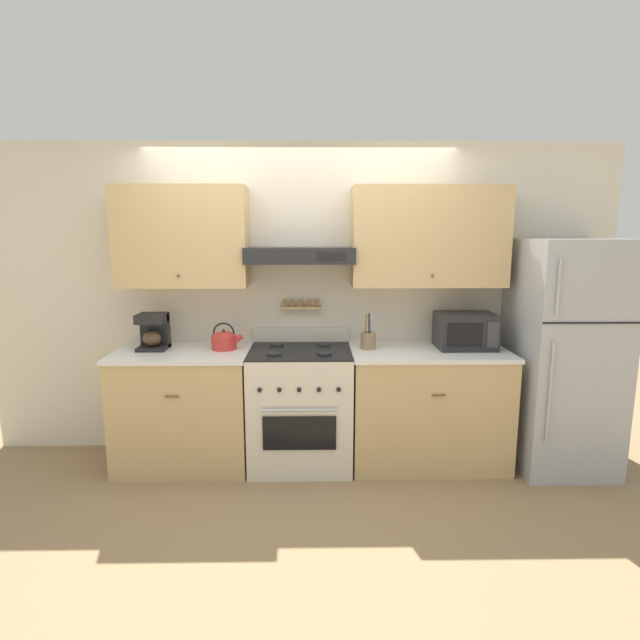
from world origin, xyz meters
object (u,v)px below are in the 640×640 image
object	(u,v)px
stove_range	(300,406)
utensil_crock	(368,340)
tea_kettle	(224,340)
microwave	(465,331)
refrigerator	(563,355)
coffee_maker	(154,331)

from	to	relation	value
stove_range	utensil_crock	bearing A→B (deg)	5.57
tea_kettle	utensil_crock	world-z (taller)	utensil_crock
microwave	utensil_crock	xyz separation A→B (m)	(-0.77, -0.02, -0.07)
utensil_crock	tea_kettle	bearing A→B (deg)	-180.00
stove_range	utensil_crock	world-z (taller)	utensil_crock
stove_range	refrigerator	xyz separation A→B (m)	(2.04, -0.05, 0.42)
coffee_maker	microwave	size ratio (longest dim) A/B	0.64
coffee_maker	microwave	xyz separation A→B (m)	(2.46, -0.01, -0.00)
refrigerator	microwave	bearing A→B (deg)	171.07
stove_range	tea_kettle	world-z (taller)	tea_kettle
tea_kettle	coffee_maker	distance (m)	0.56
stove_range	coffee_maker	xyz separation A→B (m)	(-1.15, 0.08, 0.60)
refrigerator	tea_kettle	bearing A→B (deg)	177.88
refrigerator	tea_kettle	distance (m)	2.64
tea_kettle	microwave	xyz separation A→B (m)	(1.90, 0.02, 0.06)
coffee_maker	utensil_crock	size ratio (longest dim) A/B	1.00
stove_range	refrigerator	bearing A→B (deg)	-1.27
microwave	utensil_crock	distance (m)	0.78
stove_range	coffee_maker	size ratio (longest dim) A/B	3.70
refrigerator	utensil_crock	xyz separation A→B (m)	(-1.51, 0.10, 0.10)
refrigerator	utensil_crock	world-z (taller)	refrigerator
coffee_maker	microwave	world-z (taller)	coffee_maker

